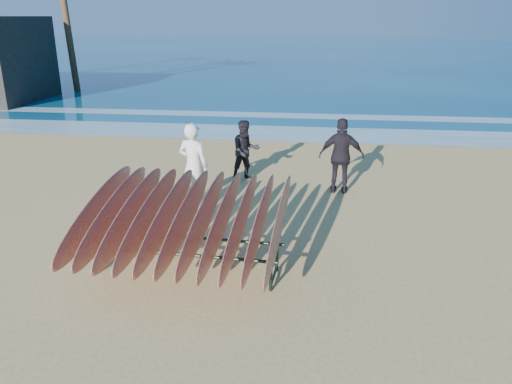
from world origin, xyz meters
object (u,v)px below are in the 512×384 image
surfboard_rack (185,219)px  person_dark_a (246,151)px  person_dark_b (341,156)px  person_white (193,165)px

surfboard_rack → person_dark_a: surfboard_rack is taller
person_dark_a → person_dark_b: size_ratio=0.86×
surfboard_rack → person_dark_b: (2.69, 4.43, -0.05)m
person_white → person_dark_a: size_ratio=1.20×
person_white → surfboard_rack: bearing=116.4°
surfboard_rack → person_white: size_ratio=1.77×
person_dark_a → person_white: bearing=-140.8°
person_dark_a → person_dark_b: bearing=-42.0°
surfboard_rack → person_white: 3.20m
person_dark_b → person_white: bearing=23.5°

